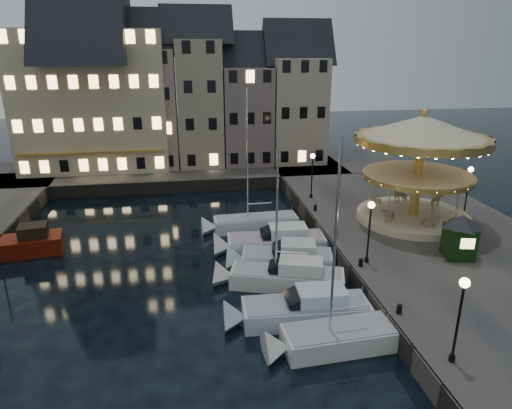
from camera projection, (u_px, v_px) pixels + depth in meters
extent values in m
plane|color=black|center=(260.00, 296.00, 28.18)|extent=(160.00, 160.00, 0.00)
cube|color=#474442|center=(424.00, 235.00, 35.61)|extent=(16.00, 56.00, 1.30)
cube|color=#474442|center=(153.00, 173.00, 52.90)|extent=(44.00, 12.00, 1.30)
cube|color=#47423A|center=(325.00, 242.00, 34.44)|extent=(0.15, 44.00, 1.30)
cube|color=#47423A|center=(169.00, 187.00, 47.60)|extent=(48.00, 0.15, 1.30)
cylinder|color=black|center=(452.00, 358.00, 20.36)|extent=(0.28, 0.28, 0.30)
cylinder|color=black|center=(458.00, 325.00, 19.78)|extent=(0.12, 0.12, 3.80)
sphere|color=#FFD18C|center=(465.00, 283.00, 19.11)|extent=(0.44, 0.44, 0.44)
cylinder|color=black|center=(367.00, 260.00, 29.69)|extent=(0.28, 0.28, 0.30)
cylinder|color=black|center=(369.00, 235.00, 29.11)|extent=(0.12, 0.12, 3.80)
sphere|color=#FFD18C|center=(371.00, 205.00, 28.43)|extent=(0.44, 0.44, 0.44)
cylinder|color=black|center=(311.00, 196.00, 42.28)|extent=(0.28, 0.28, 0.30)
cylinder|color=black|center=(312.00, 178.00, 41.70)|extent=(0.12, 0.12, 3.80)
sphere|color=#FFD18C|center=(313.00, 156.00, 41.02)|extent=(0.44, 0.44, 0.44)
cylinder|color=black|center=(464.00, 214.00, 37.87)|extent=(0.28, 0.28, 0.30)
cylinder|color=black|center=(467.00, 194.00, 37.29)|extent=(0.12, 0.12, 3.80)
sphere|color=#FFD18C|center=(471.00, 169.00, 36.62)|extent=(0.44, 0.44, 0.44)
cylinder|color=black|center=(399.00, 310.00, 23.99)|extent=(0.28, 0.28, 0.40)
sphere|color=black|center=(400.00, 306.00, 23.92)|extent=(0.30, 0.30, 0.30)
cylinder|color=black|center=(361.00, 263.00, 29.12)|extent=(0.28, 0.28, 0.40)
sphere|color=black|center=(361.00, 260.00, 29.04)|extent=(0.30, 0.30, 0.30)
cylinder|color=black|center=(336.00, 233.00, 33.78)|extent=(0.28, 0.28, 0.40)
sphere|color=black|center=(336.00, 230.00, 33.71)|extent=(0.30, 0.30, 0.30)
cylinder|color=black|center=(315.00, 208.00, 38.91)|extent=(0.28, 0.28, 0.40)
sphere|color=black|center=(315.00, 206.00, 38.84)|extent=(0.30, 0.30, 0.30)
cube|color=gray|center=(45.00, 120.00, 51.05)|extent=(5.00, 8.00, 11.00)
cube|color=slate|center=(95.00, 114.00, 51.69)|extent=(5.60, 8.00, 12.00)
cube|color=gray|center=(149.00, 109.00, 52.41)|extent=(6.20, 8.00, 13.00)
cube|color=gray|center=(199.00, 103.00, 53.09)|extent=(5.00, 8.00, 14.00)
cube|color=slate|center=(246.00, 115.00, 54.38)|extent=(5.60, 8.00, 11.00)
cube|color=tan|center=(295.00, 110.00, 55.10)|extent=(6.20, 8.00, 12.00)
cube|color=beige|center=(94.00, 101.00, 51.20)|extent=(16.00, 9.00, 15.00)
cube|color=silver|center=(340.00, 340.00, 23.28)|extent=(5.92, 2.59, 1.30)
cube|color=#8F939A|center=(340.00, 328.00, 23.06)|extent=(5.62, 2.39, 0.10)
cylinder|color=silver|center=(335.00, 238.00, 21.28)|extent=(0.14, 0.14, 10.13)
cube|color=silver|center=(306.00, 313.00, 25.58)|extent=(7.17, 2.64, 1.30)
cube|color=gray|center=(306.00, 303.00, 25.36)|extent=(6.81, 2.44, 0.10)
cube|color=silver|center=(321.00, 295.00, 25.32)|extent=(2.76, 1.88, 0.80)
cube|color=black|center=(296.00, 298.00, 25.19)|extent=(1.26, 1.70, 0.95)
cube|color=silver|center=(287.00, 280.00, 29.17)|extent=(7.48, 4.10, 1.30)
cube|color=#8D979A|center=(287.00, 271.00, 28.95)|extent=(7.08, 3.84, 0.10)
cube|color=silver|center=(301.00, 266.00, 28.69)|extent=(3.07, 2.31, 0.80)
cube|color=black|center=(278.00, 266.00, 28.91)|extent=(1.58, 1.77, 0.95)
cylinder|color=silver|center=(277.00, 199.00, 27.45)|extent=(0.14, 0.14, 9.65)
cube|color=silver|center=(287.00, 262.00, 31.67)|extent=(6.54, 3.62, 1.30)
cube|color=gray|center=(287.00, 253.00, 31.45)|extent=(6.20, 3.37, 0.10)
cube|color=silver|center=(298.00, 248.00, 31.27)|extent=(2.67, 2.23, 0.80)
cube|color=black|center=(280.00, 248.00, 31.37)|extent=(1.40, 1.85, 0.89)
cube|color=silver|center=(276.00, 245.00, 34.39)|extent=(7.38, 2.79, 1.30)
cube|color=gray|center=(276.00, 236.00, 34.17)|extent=(7.00, 2.58, 0.10)
cube|color=silver|center=(288.00, 231.00, 34.11)|extent=(2.85, 1.95, 0.80)
cube|color=black|center=(269.00, 233.00, 34.00)|extent=(1.30, 1.75, 0.96)
cube|color=silver|center=(256.00, 224.00, 38.33)|extent=(7.03, 2.35, 1.30)
cube|color=#8A949A|center=(256.00, 217.00, 38.11)|extent=(6.68, 2.17, 0.10)
cylinder|color=silver|center=(247.00, 163.00, 36.44)|extent=(0.14, 0.14, 9.36)
cube|color=#661306|center=(13.00, 248.00, 33.53)|extent=(7.05, 3.46, 1.50)
cube|color=black|center=(33.00, 231.00, 33.59)|extent=(2.23, 1.94, 0.90)
cylinder|color=#CBBA91|center=(412.00, 217.00, 36.83)|extent=(8.85, 8.85, 0.55)
cylinder|color=gold|center=(418.00, 172.00, 35.61)|extent=(0.77, 0.77, 6.86)
cylinder|color=#CBBA91|center=(418.00, 174.00, 35.64)|extent=(8.19, 8.19, 0.20)
cylinder|color=gold|center=(417.00, 176.00, 35.71)|extent=(8.50, 8.50, 0.39)
cone|color=#CBBA91|center=(423.00, 127.00, 34.44)|extent=(10.18, 10.18, 1.77)
cylinder|color=gold|center=(422.00, 139.00, 34.75)|extent=(10.18, 10.18, 0.55)
sphere|color=gold|center=(425.00, 112.00, 34.07)|extent=(0.55, 0.55, 0.55)
imported|color=#CBBA91|center=(442.00, 202.00, 37.84)|extent=(1.85, 1.34, 1.11)
cube|color=black|center=(459.00, 242.00, 30.17)|extent=(2.13, 2.13, 2.15)
pyramid|color=black|center=(463.00, 215.00, 29.55)|extent=(2.86, 2.86, 0.81)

